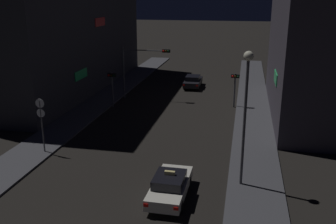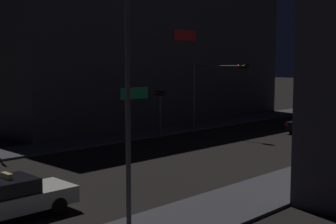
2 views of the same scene
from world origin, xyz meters
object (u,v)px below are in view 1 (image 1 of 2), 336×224
(traffic_light_left_kerb, at_px, (112,82))
(sign_pole_left, at_px, (41,120))
(taxi, at_px, (170,186))
(traffic_light_overhead, at_px, (141,62))
(far_car, at_px, (193,81))
(traffic_light_right_kerb, at_px, (235,83))
(street_lamp_near_block, at_px, (246,95))

(traffic_light_left_kerb, distance_m, sign_pole_left, 11.74)
(taxi, distance_m, traffic_light_overhead, 21.02)
(far_car, distance_m, traffic_light_right_kerb, 9.16)
(traffic_light_left_kerb, distance_m, street_lamp_near_block, 18.89)
(far_car, xyz_separation_m, traffic_light_overhead, (-4.58, -6.12, 3.18))
(traffic_light_overhead, bearing_deg, sign_pole_left, -100.41)
(taxi, height_order, traffic_light_right_kerb, traffic_light_right_kerb)
(sign_pole_left, bearing_deg, traffic_light_overhead, 79.59)
(traffic_light_overhead, xyz_separation_m, traffic_light_right_kerb, (9.65, -1.32, -1.49))
(far_car, bearing_deg, street_lamp_near_block, -75.53)
(traffic_light_right_kerb, distance_m, street_lamp_near_block, 16.41)
(traffic_light_right_kerb, bearing_deg, far_car, 124.32)
(sign_pole_left, bearing_deg, far_car, 70.99)
(traffic_light_right_kerb, bearing_deg, taxi, -98.50)
(street_lamp_near_block, bearing_deg, traffic_light_right_kerb, 93.55)
(traffic_light_overhead, bearing_deg, traffic_light_right_kerb, -7.76)
(taxi, height_order, far_car, taxi)
(sign_pole_left, bearing_deg, traffic_light_left_kerb, 85.70)
(taxi, relative_size, street_lamp_near_block, 0.58)
(traffic_light_left_kerb, xyz_separation_m, sign_pole_left, (-0.88, -11.71, -0.03))
(traffic_light_overhead, xyz_separation_m, street_lamp_near_block, (10.65, -17.42, 1.50))
(sign_pole_left, height_order, street_lamp_near_block, street_lamp_near_block)
(sign_pole_left, bearing_deg, taxi, -23.51)
(far_car, bearing_deg, traffic_light_right_kerb, -55.68)
(far_car, distance_m, street_lamp_near_block, 24.76)
(sign_pole_left, relative_size, street_lamp_near_block, 0.50)
(traffic_light_overhead, relative_size, street_lamp_near_block, 0.70)
(sign_pole_left, distance_m, street_lamp_near_block, 13.95)
(far_car, distance_m, traffic_light_left_kerb, 11.88)
(taxi, bearing_deg, traffic_light_right_kerb, 81.50)
(traffic_light_right_kerb, relative_size, sign_pole_left, 0.88)
(traffic_light_right_kerb, xyz_separation_m, sign_pole_left, (-12.47, -14.04, 0.03))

